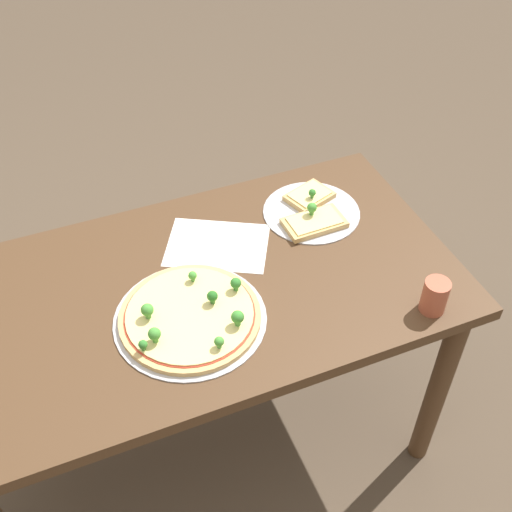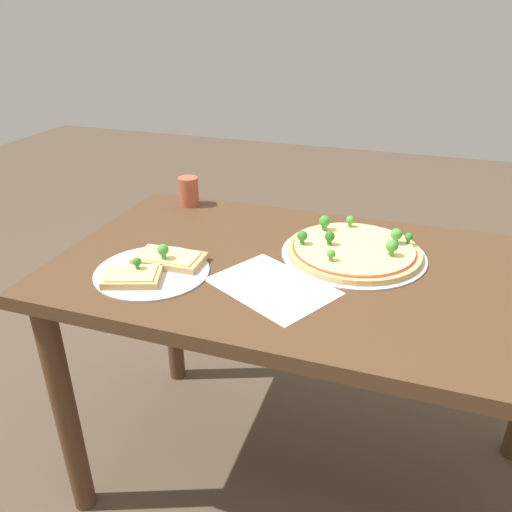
# 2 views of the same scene
# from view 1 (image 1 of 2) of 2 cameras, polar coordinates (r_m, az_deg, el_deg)

# --- Properties ---
(ground_plane) EXTENTS (8.00, 8.00, 0.00)m
(ground_plane) POSITION_cam_1_polar(r_m,az_deg,el_deg) (2.23, -3.83, -15.77)
(ground_plane) COLOR brown
(dining_table) EXTENTS (1.33, 0.72, 0.74)m
(dining_table) POSITION_cam_1_polar(r_m,az_deg,el_deg) (1.71, -4.82, -4.97)
(dining_table) COLOR #4C331E
(dining_table) RESTS_ON ground_plane
(pizza_tray_whole) EXTENTS (0.37, 0.37, 0.07)m
(pizza_tray_whole) POSITION_cam_1_polar(r_m,az_deg,el_deg) (1.55, -5.87, -5.35)
(pizza_tray_whole) COLOR #B7B7BC
(pizza_tray_whole) RESTS_ON dining_table
(pizza_tray_slice) EXTENTS (0.28, 0.28, 0.06)m
(pizza_tray_slice) POSITION_cam_1_polar(r_m,az_deg,el_deg) (1.83, 4.99, 4.00)
(pizza_tray_slice) COLOR #B7B7BC
(pizza_tray_slice) RESTS_ON dining_table
(drinking_cup) EXTENTS (0.06, 0.06, 0.09)m
(drinking_cup) POSITION_cam_1_polar(r_m,az_deg,el_deg) (1.60, 15.61, -3.46)
(drinking_cup) COLOR #AD5138
(drinking_cup) RESTS_ON dining_table
(paper_menu) EXTENTS (0.33, 0.30, 0.00)m
(paper_menu) POSITION_cam_1_polar(r_m,az_deg,el_deg) (1.74, -3.46, 0.98)
(paper_menu) COLOR white
(paper_menu) RESTS_ON dining_table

